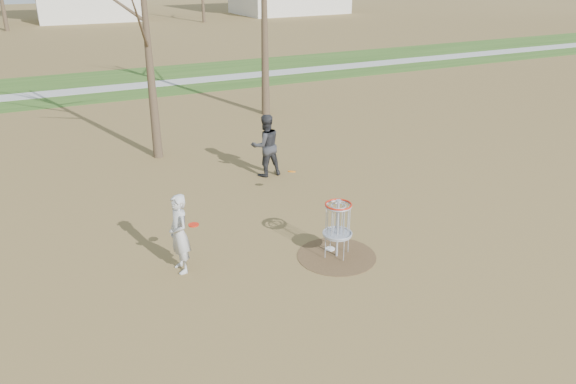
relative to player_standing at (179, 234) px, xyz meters
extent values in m
plane|color=brown|center=(3.33, -0.93, -0.88)|extent=(160.00, 160.00, 0.00)
cube|color=#2D5119|center=(3.33, 20.07, -0.88)|extent=(160.00, 8.00, 0.01)
cube|color=#9E9E99|center=(3.33, 19.07, -0.87)|extent=(160.00, 1.50, 0.01)
cylinder|color=#47331E|center=(3.33, -0.93, -0.88)|extent=(1.80, 1.80, 0.01)
imported|color=#B5B5B5|center=(0.00, 0.00, 0.00)|extent=(0.49, 0.68, 1.76)
imported|color=#2C2C30|center=(3.93, 4.43, 0.08)|extent=(0.94, 0.74, 1.93)
cylinder|color=white|center=(3.34, -0.60, -0.86)|extent=(0.22, 0.22, 0.02)
cylinder|color=orange|center=(3.80, 2.37, -0.04)|extent=(0.23, 0.22, 0.10)
cylinder|color=red|center=(0.28, -0.18, 0.23)|extent=(0.22, 0.22, 0.02)
cylinder|color=#9EA3AD|center=(3.33, -0.93, -0.21)|extent=(0.05, 0.05, 1.35)
cylinder|color=#9EA3AD|center=(3.33, -0.93, -0.33)|extent=(0.64, 0.64, 0.04)
torus|color=#9EA3AD|center=(3.33, -0.93, 0.37)|extent=(0.60, 0.60, 0.04)
torus|color=red|center=(3.33, -0.93, 0.40)|extent=(0.60, 0.60, 0.04)
cone|color=#382B1E|center=(1.33, 7.57, 2.87)|extent=(0.32, 0.32, 7.50)
cone|color=#382B1E|center=(6.83, 11.07, 3.37)|extent=(0.36, 0.36, 8.50)
cube|color=silver|center=(5.33, 53.07, 0.72)|extent=(10.24, 7.34, 3.20)
camera|label=1|loc=(-2.50, -10.49, 5.43)|focal=35.00mm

